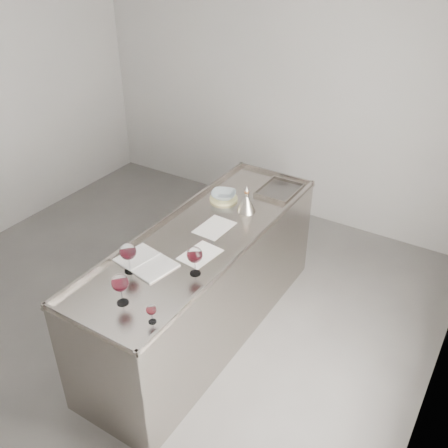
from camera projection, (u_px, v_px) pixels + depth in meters
The scene contains 12 objects.
room_shell at pixel (119, 179), 3.51m from camera, with size 4.54×5.04×2.84m.
counter at pixel (205, 283), 3.99m from camera, with size 0.77×2.42×0.97m.
wine_glass_left at pixel (128, 252), 3.27m from camera, with size 0.11×0.11×0.22m.
wine_glass_middle at pixel (120, 284), 3.00m from camera, with size 0.11×0.11×0.21m.
wine_glass_right at pixel (195, 255), 3.25m from camera, with size 0.11×0.11×0.21m.
wine_glass_small at pixel (151, 310), 2.89m from camera, with size 0.06×0.06×0.12m.
notebook at pixel (146, 262), 3.43m from camera, with size 0.44×0.34×0.02m.
loose_paper_top at pixel (215, 227), 3.82m from camera, with size 0.22×0.31×0.00m, color silver.
loose_paper_under at pixel (200, 254), 3.51m from camera, with size 0.21×0.29×0.00m, color white.
trivet at pixel (224, 199), 4.19m from camera, with size 0.24×0.24×0.02m, color #CAC683.
ceramic_bowl at pixel (224, 195), 4.17m from camera, with size 0.21×0.21×0.05m, color #8998A0.
wine_funnel at pixel (246, 204), 4.00m from camera, with size 0.15×0.15×0.23m.
Camera 1 is at (2.29, -2.28, 2.98)m, focal length 40.00 mm.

